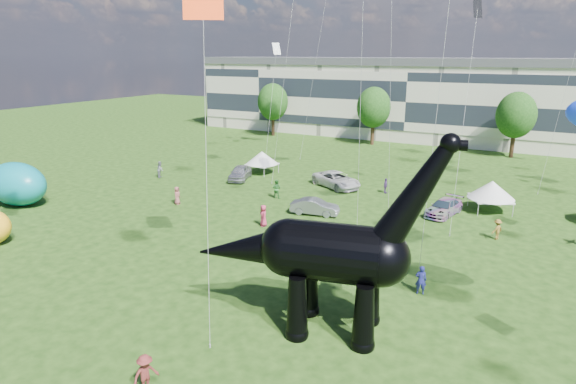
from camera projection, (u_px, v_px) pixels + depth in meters
The scene contains 14 objects.
ground at pixel (255, 326), 25.31m from camera, with size 220.00×220.00×0.00m, color #16330C.
terrace_row at pixel (415, 102), 79.57m from camera, with size 78.00×11.00×12.00m, color beige.
tree_far_left at pixel (273, 99), 82.05m from camera, with size 5.20×5.20×9.44m.
tree_mid_left at pixel (374, 104), 73.75m from camera, with size 5.20×5.20×9.44m.
tree_mid_right at pixel (517, 111), 64.53m from camera, with size 5.20×5.20×9.44m.
dinosaur_sculpture at pixel (324, 255), 24.07m from camera, with size 13.38×5.02×10.92m.
car_silver at pixel (240, 173), 54.37m from camera, with size 1.90×4.73×1.61m, color #B7B6BB.
car_grey at pixel (315, 207), 42.69m from camera, with size 1.49×4.28×1.41m, color gray.
car_white at pixel (336, 180), 51.30m from camera, with size 2.73×5.92×1.65m, color silver.
car_dark at pixel (444, 207), 42.52m from camera, with size 1.97×4.84×1.40m, color #595960.
gazebo_near at pixel (492, 190), 43.20m from camera, with size 5.40×5.40×2.84m.
gazebo_left at pixel (262, 158), 57.03m from camera, with size 4.22×4.22×2.66m.
inflatable_teal at pixel (17, 184), 45.03m from camera, with size 6.53×4.08×4.08m, color #0B7B89.
visitors at pixel (323, 217), 39.60m from camera, with size 49.53×39.92×1.90m.
Camera 1 is at (12.23, -18.77, 13.84)m, focal length 30.00 mm.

